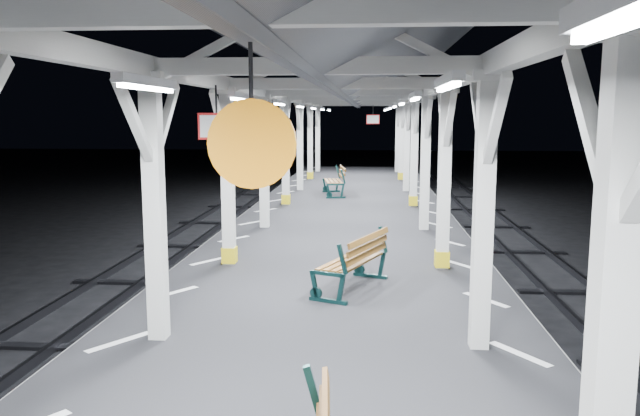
# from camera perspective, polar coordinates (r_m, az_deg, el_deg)

# --- Properties ---
(ground) EXTENTS (120.00, 120.00, 0.00)m
(ground) POSITION_cam_1_polar(r_m,az_deg,el_deg) (10.19, 0.61, -13.49)
(ground) COLOR black
(ground) RESTS_ON ground
(platform) EXTENTS (6.00, 50.00, 1.00)m
(platform) POSITION_cam_1_polar(r_m,az_deg,el_deg) (10.01, 0.62, -10.83)
(platform) COLOR black
(platform) RESTS_ON ground
(hazard_stripes_left) EXTENTS (1.00, 48.00, 0.01)m
(hazard_stripes_left) POSITION_cam_1_polar(r_m,az_deg,el_deg) (10.31, -13.21, -7.54)
(hazard_stripes_left) COLOR silver
(hazard_stripes_left) RESTS_ON platform
(hazard_stripes_right) EXTENTS (1.00, 48.00, 0.01)m
(hazard_stripes_right) POSITION_cam_1_polar(r_m,az_deg,el_deg) (10.00, 14.92, -8.12)
(hazard_stripes_right) COLOR silver
(hazard_stripes_right) RESTS_ON platform
(track_left) EXTENTS (2.20, 60.00, 0.16)m
(track_left) POSITION_cam_1_polar(r_m,az_deg,el_deg) (11.61, -25.35, -11.12)
(track_left) COLOR #2D2D33
(track_left) RESTS_ON ground
(canopy) EXTENTS (5.40, 49.00, 4.65)m
(canopy) POSITION_cam_1_polar(r_m,az_deg,el_deg) (9.46, 0.65, 13.01)
(canopy) COLOR silver
(canopy) RESTS_ON platform
(bench_mid) EXTENTS (1.24, 1.84, 0.94)m
(bench_mid) POSITION_cam_1_polar(r_m,az_deg,el_deg) (10.10, 3.37, -4.76)
(bench_mid) COLOR #0E2E2E
(bench_mid) RESTS_ON platform
(bench_far) EXTENTS (0.96, 1.93, 1.00)m
(bench_far) POSITION_cam_1_polar(r_m,az_deg,el_deg) (22.13, 1.52, 2.56)
(bench_far) COLOR #0E2E2E
(bench_far) RESTS_ON platform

